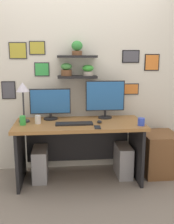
{
  "coord_description": "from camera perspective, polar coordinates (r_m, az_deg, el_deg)",
  "views": [
    {
      "loc": [
        -0.22,
        -3.12,
        1.56
      ],
      "look_at": [
        0.1,
        0.05,
        0.87
      ],
      "focal_mm": 42.47,
      "sensor_mm": 36.0,
      "label": 1
    }
  ],
  "objects": [
    {
      "name": "ground_plane",
      "position": [
        3.5,
        -1.6,
        -14.28
      ],
      "size": [
        8.0,
        8.0,
        0.0
      ],
      "primitive_type": "plane",
      "color": "gray"
    },
    {
      "name": "back_wall_assembly",
      "position": [
        3.57,
        -2.24,
        8.89
      ],
      "size": [
        4.4,
        0.24,
        2.7
      ],
      "color": "silver",
      "rests_on": "ground"
    },
    {
      "name": "desk",
      "position": [
        3.34,
        -1.72,
        -5.58
      ],
      "size": [
        1.57,
        0.68,
        0.75
      ],
      "color": "#9E6B38",
      "rests_on": "ground"
    },
    {
      "name": "monitor_left",
      "position": [
        3.4,
        -7.9,
        1.88
      ],
      "size": [
        0.52,
        0.18,
        0.39
      ],
      "color": "black",
      "rests_on": "desk"
    },
    {
      "name": "monitor_right",
      "position": [
        3.43,
        3.93,
        3.04
      ],
      "size": [
        0.5,
        0.18,
        0.49
      ],
      "color": "black",
      "rests_on": "desk"
    },
    {
      "name": "keyboard",
      "position": [
        3.15,
        -2.79,
        -2.51
      ],
      "size": [
        0.44,
        0.14,
        0.02
      ],
      "primitive_type": "cube",
      "color": "black",
      "rests_on": "desk"
    },
    {
      "name": "computer_mouse",
      "position": [
        3.21,
        2.72,
        -2.12
      ],
      "size": [
        0.06,
        0.09,
        0.03
      ],
      "primitive_type": "ellipsoid",
      "color": "black",
      "rests_on": "desk"
    },
    {
      "name": "desk_lamp",
      "position": [
        3.29,
        -13.66,
        4.37
      ],
      "size": [
        0.16,
        0.16,
        0.49
      ],
      "color": "#2D2D33",
      "rests_on": "desk"
    },
    {
      "name": "cell_phone",
      "position": [
        3.01,
        2.26,
        -3.29
      ],
      "size": [
        0.08,
        0.14,
        0.01
      ],
      "primitive_type": "cube",
      "rotation": [
        0.0,
        0.0,
        -0.06
      ],
      "color": "black",
      "rests_on": "desk"
    },
    {
      "name": "coffee_mug",
      "position": [
        3.15,
        11.6,
        -2.07
      ],
      "size": [
        0.08,
        0.08,
        0.09
      ],
      "primitive_type": "cylinder",
      "color": "blue",
      "rests_on": "desk"
    },
    {
      "name": "pen_cup",
      "position": [
        3.22,
        -10.54,
        -1.63
      ],
      "size": [
        0.07,
        0.07,
        0.1
      ],
      "primitive_type": "cylinder",
      "color": "white",
      "rests_on": "desk"
    },
    {
      "name": "water_cup",
      "position": [
        3.2,
        -13.68,
        -1.78
      ],
      "size": [
        0.07,
        0.07,
        0.11
      ],
      "primitive_type": "cylinder",
      "color": "green",
      "rests_on": "desk"
    },
    {
      "name": "drawer_cabinet",
      "position": [
        3.69,
        15.2,
        -8.58
      ],
      "size": [
        0.44,
        0.5,
        0.55
      ],
      "primitive_type": "cube",
      "color": "brown",
      "rests_on": "ground"
    },
    {
      "name": "computer_tower_left",
      "position": [
        3.49,
        -10.03,
        -10.9
      ],
      "size": [
        0.18,
        0.4,
        0.4
      ],
      "primitive_type": "cube",
      "color": "#99999E",
      "rests_on": "ground"
    },
    {
      "name": "computer_tower_right",
      "position": [
        3.57,
        7.79,
        -10.27
      ],
      "size": [
        0.18,
        0.4,
        0.41
      ],
      "primitive_type": "cube",
      "color": "#99999E",
      "rests_on": "ground"
    }
  ]
}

